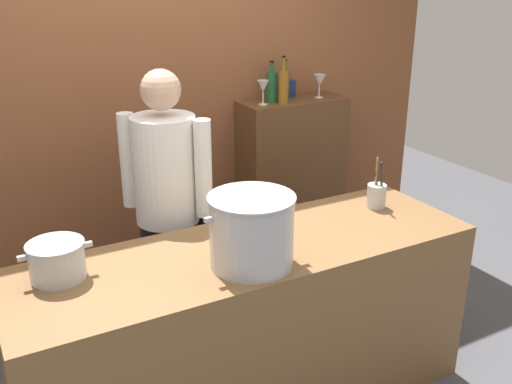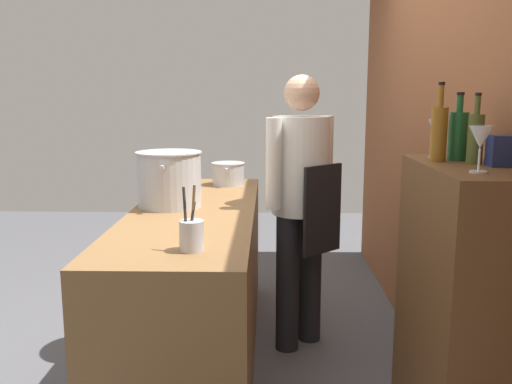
# 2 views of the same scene
# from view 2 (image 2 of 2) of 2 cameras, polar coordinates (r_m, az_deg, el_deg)

# --- Properties ---
(ground_plane) EXTENTS (8.00, 8.00, 0.00)m
(ground_plane) POSITION_cam_2_polar(r_m,az_deg,el_deg) (3.47, -6.18, -16.45)
(ground_plane) COLOR #4C4C51
(brick_back_panel) EXTENTS (4.40, 0.10, 3.00)m
(brick_back_panel) POSITION_cam_2_polar(r_m,az_deg,el_deg) (3.22, 19.08, 8.70)
(brick_back_panel) COLOR brown
(brick_back_panel) RESTS_ON ground_plane
(prep_counter) EXTENTS (2.24, 0.70, 0.90)m
(prep_counter) POSITION_cam_2_polar(r_m,az_deg,el_deg) (3.29, -6.33, -9.44)
(prep_counter) COLOR brown
(prep_counter) RESTS_ON ground_plane
(bar_cabinet) EXTENTS (0.76, 0.32, 1.28)m
(bar_cabinet) POSITION_cam_2_polar(r_m,az_deg,el_deg) (2.41, 20.13, -12.73)
(bar_cabinet) COLOR brown
(bar_cabinet) RESTS_ON ground_plane
(chef) EXTENTS (0.44, 0.45, 1.66)m
(chef) POSITION_cam_2_polar(r_m,az_deg,el_deg) (3.30, 4.67, -0.09)
(chef) COLOR black
(chef) RESTS_ON ground_plane
(stockpot_large) EXTENTS (0.44, 0.38, 0.32)m
(stockpot_large) POSITION_cam_2_polar(r_m,az_deg,el_deg) (3.23, -8.96, 1.32)
(stockpot_large) COLOR #B7BABF
(stockpot_large) RESTS_ON prep_counter
(stockpot_small) EXTENTS (0.30, 0.24, 0.16)m
(stockpot_small) POSITION_cam_2_polar(r_m,az_deg,el_deg) (3.97, -2.90, 1.91)
(stockpot_small) COLOR #B7BABF
(stockpot_small) RESTS_ON prep_counter
(utensil_crock) EXTENTS (0.10, 0.10, 0.28)m
(utensil_crock) POSITION_cam_2_polar(r_m,az_deg,el_deg) (2.33, -6.71, -4.40)
(utensil_crock) COLOR #B7BABF
(utensil_crock) RESTS_ON prep_counter
(wine_bottle_amber) EXTENTS (0.06, 0.06, 0.31)m
(wine_bottle_amber) POSITION_cam_2_polar(r_m,az_deg,el_deg) (2.33, 18.42, 5.89)
(wine_bottle_amber) COLOR #8C5919
(wine_bottle_amber) RESTS_ON bar_cabinet
(wine_bottle_green) EXTENTS (0.08, 0.08, 0.27)m
(wine_bottle_green) POSITION_cam_2_polar(r_m,az_deg,el_deg) (2.39, 20.20, 5.60)
(wine_bottle_green) COLOR #1E592D
(wine_bottle_green) RESTS_ON bar_cabinet
(wine_bottle_olive) EXTENTS (0.06, 0.06, 0.27)m
(wine_bottle_olive) POSITION_cam_2_polar(r_m,az_deg,el_deg) (2.29, 21.78, 5.27)
(wine_bottle_olive) COLOR #475123
(wine_bottle_olive) RESTS_ON bar_cabinet
(wine_glass_tall) EXTENTS (0.08, 0.08, 0.16)m
(wine_glass_tall) POSITION_cam_2_polar(r_m,az_deg,el_deg) (2.04, 22.24, 5.14)
(wine_glass_tall) COLOR silver
(wine_glass_tall) RESTS_ON bar_cabinet
(wine_glass_wide) EXTENTS (0.08, 0.08, 0.16)m
(wine_glass_wide) POSITION_cam_2_polar(r_m,az_deg,el_deg) (2.47, 18.24, 6.14)
(wine_glass_wide) COLOR silver
(wine_glass_wide) RESTS_ON bar_cabinet
(spice_tin_navy) EXTENTS (0.08, 0.08, 0.12)m
(spice_tin_navy) POSITION_cam_2_polar(r_m,az_deg,el_deg) (2.25, 23.89, 3.91)
(spice_tin_navy) COLOR navy
(spice_tin_navy) RESTS_ON bar_cabinet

